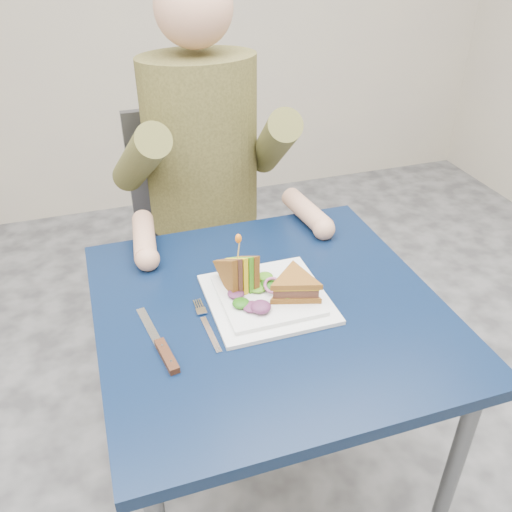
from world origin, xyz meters
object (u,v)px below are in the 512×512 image
object	(u,v)px
table	(269,332)
sandwich_flat	(295,286)
diner	(202,133)
fork	(207,326)
chair	(200,226)
sandwich_upright	(239,274)
plate	(267,297)
knife	(163,350)

from	to	relation	value
table	sandwich_flat	world-z (taller)	sandwich_flat
diner	fork	world-z (taller)	diner
table	sandwich_flat	size ratio (longest dim) A/B	4.66
chair	diner	world-z (taller)	diner
table	chair	distance (m)	0.72
sandwich_flat	sandwich_upright	size ratio (longest dim) A/B	1.14
fork	diner	bearing A→B (deg)	76.82
fork	sandwich_upright	bearing A→B (deg)	42.90
chair	plate	size ratio (longest dim) A/B	3.58
chair	sandwich_flat	world-z (taller)	chair
sandwich_flat	knife	size ratio (longest dim) A/B	0.73
sandwich_flat	plate	bearing A→B (deg)	155.56
plate	sandwich_flat	size ratio (longest dim) A/B	1.61
diner	fork	size ratio (longest dim) A/B	4.15
table	fork	bearing A→B (deg)	-169.18
diner	sandwich_flat	bearing A→B (deg)	-84.80
plate	sandwich_flat	xyz separation A→B (m)	(0.06, -0.02, 0.04)
sandwich_flat	diner	bearing A→B (deg)	95.20
table	chair	xyz separation A→B (m)	(0.00, 0.72, -0.11)
fork	table	bearing A→B (deg)	10.82
table	fork	world-z (taller)	fork
chair	sandwich_upright	distance (m)	0.70
table	knife	world-z (taller)	knife
plate	knife	bearing A→B (deg)	-159.39
plate	fork	size ratio (longest dim) A/B	1.45
sandwich_flat	sandwich_upright	xyz separation A→B (m)	(-0.11, 0.07, 0.01)
sandwich_upright	table	bearing A→B (deg)	-50.96
diner	table	bearing A→B (deg)	-90.00
diner	sandwich_upright	xyz separation A→B (m)	(-0.05, -0.54, -0.13)
table	plate	size ratio (longest dim) A/B	2.88
fork	knife	world-z (taller)	knife
table	diner	size ratio (longest dim) A/B	1.01
knife	sandwich_flat	bearing A→B (deg)	12.74
chair	sandwich_upright	size ratio (longest dim) A/B	6.56
chair	sandwich_flat	distance (m)	0.76
chair	knife	distance (m)	0.85
diner	knife	xyz separation A→B (m)	(-0.25, -0.68, -0.18)
diner	sandwich_upright	distance (m)	0.56
chair	sandwich_flat	size ratio (longest dim) A/B	5.77
diner	sandwich_flat	xyz separation A→B (m)	(0.06, -0.61, -0.14)
diner	sandwich_upright	size ratio (longest dim) A/B	5.26
sandwich_flat	knife	bearing A→B (deg)	-167.26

